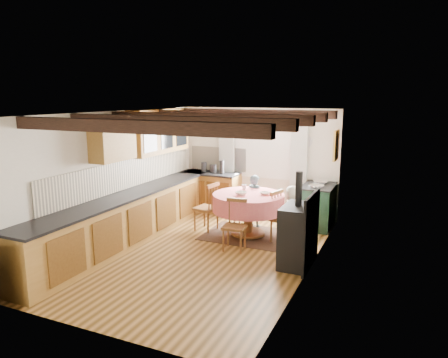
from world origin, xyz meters
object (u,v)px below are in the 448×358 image
at_px(chair_left, 206,206).
at_px(child_far, 255,201).
at_px(chair_right, 284,217).
at_px(chair_near, 234,225).
at_px(dining_table, 248,215).
at_px(cast_iron_stove, 298,219).
at_px(aga_range, 318,206).
at_px(cup, 244,187).
at_px(child_right, 293,213).

distance_m(chair_left, child_far, 1.02).
height_order(chair_right, child_far, child_far).
bearing_deg(chair_left, chair_near, 58.22).
relative_size(dining_table, cast_iron_stove, 0.90).
relative_size(chair_near, aga_range, 0.93).
bearing_deg(aga_range, dining_table, -134.99).
xyz_separation_m(child_far, cup, (-0.13, -0.26, 0.33)).
xyz_separation_m(chair_right, cup, (-0.95, 0.44, 0.39)).
bearing_deg(child_right, cup, 60.71).
height_order(child_right, cup, child_right).
distance_m(chair_near, cup, 1.27).
relative_size(dining_table, aga_range, 1.41).
xyz_separation_m(chair_near, chair_right, (0.68, 0.72, 0.03)).
xyz_separation_m(dining_table, child_far, (-0.09, 0.61, 0.13)).
bearing_deg(chair_right, chair_left, 103.88).
relative_size(dining_table, chair_right, 1.43).
relative_size(aga_range, child_far, 0.89).
height_order(dining_table, chair_left, chair_left).
bearing_deg(chair_near, aga_range, 54.36).
bearing_deg(chair_near, cast_iron_stove, -17.18).
xyz_separation_m(chair_left, aga_range, (2.00, 1.12, -0.04)).
bearing_deg(child_far, chair_left, 57.36).
xyz_separation_m(dining_table, chair_right, (0.73, -0.09, 0.07)).
relative_size(chair_left, cast_iron_stove, 0.64).
bearing_deg(chair_left, chair_right, 95.83).
distance_m(chair_near, cast_iron_stove, 1.23).
bearing_deg(cast_iron_stove, chair_right, 117.48).
bearing_deg(child_far, aga_range, -138.34).
height_order(chair_near, chair_right, chair_right).
distance_m(dining_table, child_right, 0.86).
xyz_separation_m(chair_left, child_far, (0.80, 0.63, 0.05)).
relative_size(chair_left, aga_range, 1.01).
xyz_separation_m(chair_right, aga_range, (0.38, 1.19, -0.03)).
bearing_deg(cast_iron_stove, chair_near, 169.58).
xyz_separation_m(chair_right, child_right, (0.12, 0.16, 0.05)).
xyz_separation_m(dining_table, chair_left, (-0.90, -0.02, 0.08)).
xyz_separation_m(chair_left, chair_right, (1.62, -0.07, -0.01)).
xyz_separation_m(dining_table, child_right, (0.85, 0.07, 0.11)).
relative_size(chair_near, child_right, 0.86).
relative_size(chair_right, child_right, 0.91).
bearing_deg(chair_right, dining_table, 99.41).
bearing_deg(dining_table, chair_near, -86.69).
bearing_deg(cast_iron_stove, cup, 136.26).
height_order(chair_near, aga_range, chair_near).
distance_m(aga_range, child_right, 1.07).
height_order(aga_range, child_far, child_far).
distance_m(child_far, cup, 0.44).
bearing_deg(cast_iron_stove, child_far, 128.64).
bearing_deg(aga_range, chair_near, -118.88).
relative_size(dining_table, child_far, 1.26).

